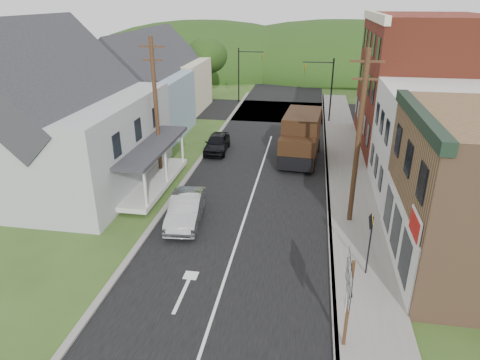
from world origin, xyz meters
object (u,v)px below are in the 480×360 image
at_px(dark_sedan, 217,143).
at_px(delivery_van, 301,137).
at_px(warning_sign, 370,235).
at_px(route_sign_cluster, 348,292).
at_px(silver_sedan, 186,209).

relative_size(dark_sedan, delivery_van, 0.66).
distance_m(delivery_van, warning_sign, 14.39).
bearing_deg(delivery_van, route_sign_cluster, -78.90).
bearing_deg(delivery_van, dark_sedan, 178.13).
height_order(dark_sedan, route_sign_cluster, route_sign_cluster).
xyz_separation_m(silver_sedan, warning_sign, (8.96, -3.40, 1.26)).
height_order(dark_sedan, warning_sign, warning_sign).
distance_m(silver_sedan, dark_sedan, 11.33).
relative_size(delivery_van, route_sign_cluster, 1.86).
relative_size(silver_sedan, dark_sedan, 1.10).
xyz_separation_m(route_sign_cluster, warning_sign, (1.19, 4.37, -0.32)).
bearing_deg(dark_sedan, silver_sedan, -88.27).
xyz_separation_m(dark_sedan, delivery_van, (6.41, -0.71, 1.02)).
xyz_separation_m(dark_sedan, route_sign_cluster, (8.55, -19.08, 1.63)).
relative_size(dark_sedan, route_sign_cluster, 1.23).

